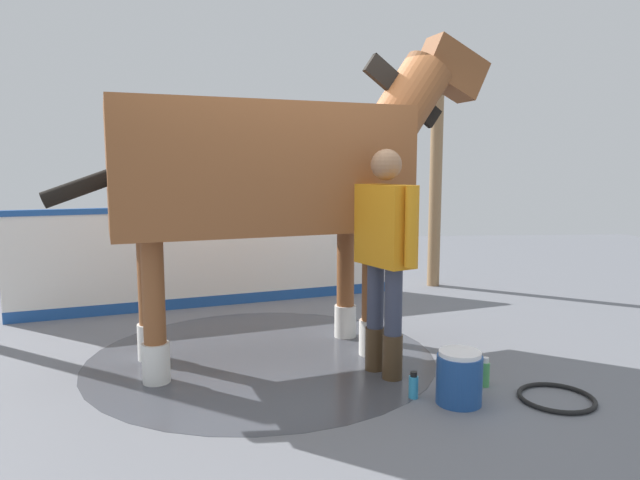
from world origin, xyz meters
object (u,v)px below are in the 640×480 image
object	(u,v)px
bottle_spray	(485,373)
wash_bucket	(459,378)
horse	(274,171)
bottle_shampoo	(413,386)
handler	(385,246)
hose_coil	(556,398)

from	to	relation	value
bottle_spray	wash_bucket	bearing A→B (deg)	133.71
horse	bottle_spray	size ratio (longest dim) A/B	16.69
bottle_spray	bottle_shampoo	bearing A→B (deg)	106.24
horse	handler	distance (m)	1.11
hose_coil	wash_bucket	bearing A→B (deg)	89.39
handler	hose_coil	world-z (taller)	handler
wash_bucket	hose_coil	bearing A→B (deg)	-90.61
hose_coil	horse	bearing A→B (deg)	60.41
horse	wash_bucket	xyz separation A→B (m)	(-1.07, -1.22, -1.36)
wash_bucket	hose_coil	distance (m)	0.69
handler	wash_bucket	xyz separation A→B (m)	(-0.57, -0.40, -0.81)
horse	hose_coil	xyz separation A→B (m)	(-1.07, -1.89, -1.52)
bottle_shampoo	hose_coil	bearing A→B (deg)	-96.69
wash_bucket	bottle_spray	world-z (taller)	wash_bucket
bottle_shampoo	bottle_spray	bearing A→B (deg)	-73.76
horse	hose_coil	bearing A→B (deg)	-46.27
wash_bucket	bottle_spray	bearing A→B (deg)	-46.29
bottle_spray	hose_coil	size ratio (longest dim) A/B	0.42
horse	bottle_shampoo	distance (m)	1.98
handler	hose_coil	xyz separation A→B (m)	(-0.57, -1.08, -0.96)
wash_bucket	bottle_shampoo	world-z (taller)	wash_bucket
wash_bucket	hose_coil	size ratio (longest dim) A/B	0.70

